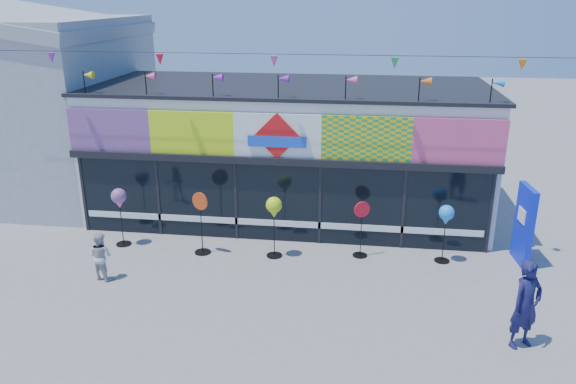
% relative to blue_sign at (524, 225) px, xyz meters
% --- Properties ---
extents(ground, '(80.00, 80.00, 0.00)m').
position_rel_blue_sign_xyz_m(ground, '(-6.56, -2.93, -1.05)').
color(ground, slate).
rests_on(ground, ground).
extents(kite_shop, '(16.00, 5.70, 5.31)m').
position_rel_blue_sign_xyz_m(kite_shop, '(-6.56, 3.01, 0.99)').
color(kite_shop, white).
rests_on(kite_shop, ground).
extents(neighbour_building, '(8.18, 7.20, 6.87)m').
position_rel_blue_sign_xyz_m(neighbour_building, '(-16.56, 4.07, 2.15)').
color(neighbour_building, '#A6A8AB').
rests_on(neighbour_building, ground).
extents(blue_sign, '(0.25, 1.06, 2.10)m').
position_rel_blue_sign_xyz_m(blue_sign, '(0.00, 0.00, 0.00)').
color(blue_sign, '#0E22D7').
rests_on(blue_sign, ground).
extents(spinner_0, '(0.42, 0.42, 1.68)m').
position_rel_blue_sign_xyz_m(spinner_0, '(-10.86, -0.40, 0.29)').
color(spinner_0, black).
rests_on(spinner_0, ground).
extents(spinner_1, '(0.47, 0.45, 1.76)m').
position_rel_blue_sign_xyz_m(spinner_1, '(-8.48, -0.62, -0.13)').
color(spinner_1, black).
rests_on(spinner_1, ground).
extents(spinner_2, '(0.43, 0.43, 1.70)m').
position_rel_blue_sign_xyz_m(spinner_2, '(-6.50, -0.56, 0.30)').
color(spinner_2, black).
rests_on(spinner_2, ground).
extents(spinner_3, '(0.42, 0.40, 1.57)m').
position_rel_blue_sign_xyz_m(spinner_3, '(-4.19, -0.23, -0.22)').
color(spinner_3, black).
rests_on(spinner_3, ground).
extents(spinner_4, '(0.40, 0.40, 1.59)m').
position_rel_blue_sign_xyz_m(spinner_4, '(-2.02, -0.26, 0.22)').
color(spinner_4, black).
rests_on(spinner_4, ground).
extents(adult_man, '(0.81, 0.73, 1.86)m').
position_rel_blue_sign_xyz_m(adult_man, '(-0.92, -3.95, -0.12)').
color(adult_man, '#161645').
rests_on(adult_man, ground).
extents(child, '(0.67, 0.49, 1.23)m').
position_rel_blue_sign_xyz_m(child, '(-10.54, -2.40, -0.44)').
color(child, '#B9B9B9').
rests_on(child, ground).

